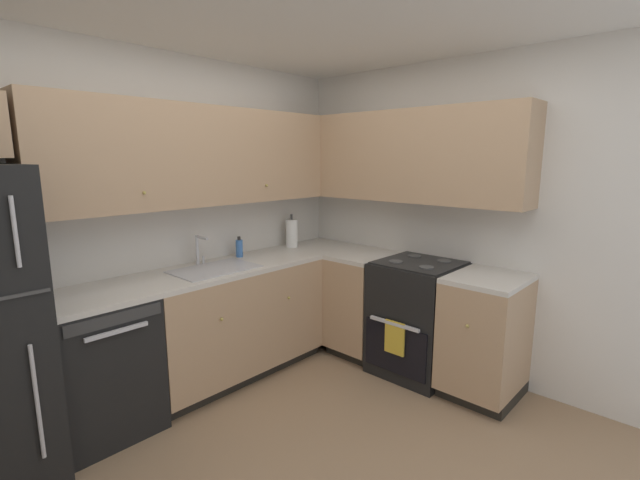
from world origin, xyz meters
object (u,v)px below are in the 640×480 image
soap_bottle (239,248)px  paper_towel_roll (292,233)px  oven_range (418,317)px  dishwasher (100,366)px

soap_bottle → paper_towel_roll: size_ratio=0.55×
soap_bottle → oven_range: bearing=-56.1°
oven_range → soap_bottle: (-0.84, 1.25, 0.53)m
soap_bottle → paper_towel_roll: paper_towel_roll is taller
dishwasher → soap_bottle: soap_bottle is taller
dishwasher → paper_towel_roll: 1.95m
oven_range → dishwasher: bearing=153.0°
dishwasher → paper_towel_roll: bearing=5.0°
soap_bottle → dishwasher: bearing=-171.8°
oven_range → paper_towel_roll: paper_towel_roll is taller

